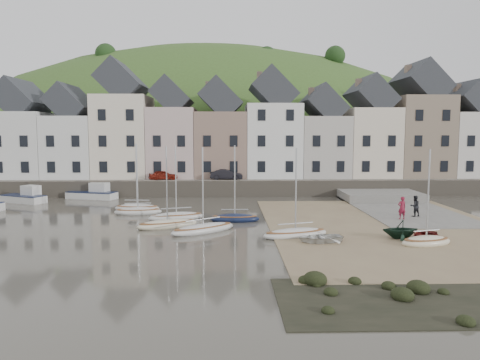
{
  "coord_description": "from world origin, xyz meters",
  "views": [
    {
      "loc": [
        -1.09,
        -33.77,
        7.18
      ],
      "look_at": [
        0.0,
        6.0,
        3.0
      ],
      "focal_mm": 34.5,
      "sensor_mm": 36.0,
      "label": 1
    }
  ],
  "objects_px": {
    "car_right": "(226,175)",
    "person_red": "(402,208)",
    "rowboat_green": "(400,229)",
    "person_dark": "(415,206)",
    "car_left": "(163,175)",
    "rowboat_white": "(320,237)",
    "sailboat_0": "(137,208)",
    "rowboat_red": "(425,236)"
  },
  "relations": [
    {
      "from": "rowboat_red",
      "to": "person_red",
      "type": "xyz_separation_m",
      "value": [
        1.26,
        7.36,
        0.65
      ]
    },
    {
      "from": "rowboat_green",
      "to": "rowboat_red",
      "type": "height_order",
      "value": "rowboat_green"
    },
    {
      "from": "person_dark",
      "to": "sailboat_0",
      "type": "bearing_deg",
      "value": -24.7
    },
    {
      "from": "sailboat_0",
      "to": "rowboat_green",
      "type": "height_order",
      "value": "sailboat_0"
    },
    {
      "from": "rowboat_white",
      "to": "rowboat_red",
      "type": "xyz_separation_m",
      "value": [
        6.88,
        -0.06,
        0.03
      ]
    },
    {
      "from": "person_red",
      "to": "car_left",
      "type": "xyz_separation_m",
      "value": [
        -21.56,
        16.84,
        1.12
      ]
    },
    {
      "from": "rowboat_red",
      "to": "rowboat_green",
      "type": "bearing_deg",
      "value": 177.29
    },
    {
      "from": "rowboat_red",
      "to": "person_dark",
      "type": "distance_m",
      "value": 9.02
    },
    {
      "from": "car_right",
      "to": "sailboat_0",
      "type": "bearing_deg",
      "value": 146.66
    },
    {
      "from": "rowboat_white",
      "to": "car_left",
      "type": "distance_m",
      "value": 27.67
    },
    {
      "from": "rowboat_white",
      "to": "car_right",
      "type": "distance_m",
      "value": 24.96
    },
    {
      "from": "rowboat_green",
      "to": "car_left",
      "type": "height_order",
      "value": "car_left"
    },
    {
      "from": "sailboat_0",
      "to": "car_right",
      "type": "bearing_deg",
      "value": 54.42
    },
    {
      "from": "rowboat_white",
      "to": "rowboat_green",
      "type": "bearing_deg",
      "value": 90.28
    },
    {
      "from": "rowboat_white",
      "to": "rowboat_red",
      "type": "bearing_deg",
      "value": 80.97
    },
    {
      "from": "car_right",
      "to": "person_red",
      "type": "bearing_deg",
      "value": -137.57
    },
    {
      "from": "rowboat_green",
      "to": "car_right",
      "type": "xyz_separation_m",
      "value": [
        -11.67,
        23.28,
        1.53
      ]
    },
    {
      "from": "rowboat_green",
      "to": "car_right",
      "type": "height_order",
      "value": "car_right"
    },
    {
      "from": "rowboat_red",
      "to": "person_red",
      "type": "height_order",
      "value": "person_red"
    },
    {
      "from": "car_left",
      "to": "car_right",
      "type": "xyz_separation_m",
      "value": [
        7.33,
        0.0,
        0.05
      ]
    },
    {
      "from": "car_left",
      "to": "car_right",
      "type": "height_order",
      "value": "car_right"
    },
    {
      "from": "rowboat_white",
      "to": "car_left",
      "type": "bearing_deg",
      "value": -159.43
    },
    {
      "from": "person_dark",
      "to": "car_right",
      "type": "bearing_deg",
      "value": -59.42
    },
    {
      "from": "person_red",
      "to": "car_right",
      "type": "relative_size",
      "value": 0.49
    },
    {
      "from": "rowboat_green",
      "to": "car_right",
      "type": "relative_size",
      "value": 0.64
    },
    {
      "from": "car_left",
      "to": "rowboat_white",
      "type": "bearing_deg",
      "value": -166.17
    },
    {
      "from": "sailboat_0",
      "to": "person_red",
      "type": "xyz_separation_m",
      "value": [
        22.38,
        -5.44,
        0.78
      ]
    },
    {
      "from": "sailboat_0",
      "to": "rowboat_red",
      "type": "xyz_separation_m",
      "value": [
        21.12,
        -12.8,
        0.13
      ]
    },
    {
      "from": "person_red",
      "to": "car_left",
      "type": "height_order",
      "value": "car_left"
    },
    {
      "from": "car_left",
      "to": "rowboat_green",
      "type": "bearing_deg",
      "value": -156.01
    },
    {
      "from": "car_left",
      "to": "car_right",
      "type": "relative_size",
      "value": 0.88
    },
    {
      "from": "rowboat_green",
      "to": "person_dark",
      "type": "relative_size",
      "value": 1.37
    },
    {
      "from": "car_right",
      "to": "person_dark",
      "type": "bearing_deg",
      "value": -132.55
    },
    {
      "from": "sailboat_0",
      "to": "person_red",
      "type": "bearing_deg",
      "value": -13.66
    },
    {
      "from": "sailboat_0",
      "to": "car_left",
      "type": "height_order",
      "value": "sailboat_0"
    },
    {
      "from": "rowboat_white",
      "to": "rowboat_red",
      "type": "height_order",
      "value": "rowboat_red"
    },
    {
      "from": "person_red",
      "to": "person_dark",
      "type": "xyz_separation_m",
      "value": [
        1.54,
        1.19,
        -0.04
      ]
    },
    {
      "from": "sailboat_0",
      "to": "rowboat_green",
      "type": "relative_size",
      "value": 2.63
    },
    {
      "from": "sailboat_0",
      "to": "person_dark",
      "type": "height_order",
      "value": "sailboat_0"
    },
    {
      "from": "car_left",
      "to": "rowboat_red",
      "type": "bearing_deg",
      "value": -155.25
    },
    {
      "from": "rowboat_green",
      "to": "rowboat_red",
      "type": "relative_size",
      "value": 0.75
    },
    {
      "from": "rowboat_green",
      "to": "person_red",
      "type": "height_order",
      "value": "person_red"
    }
  ]
}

